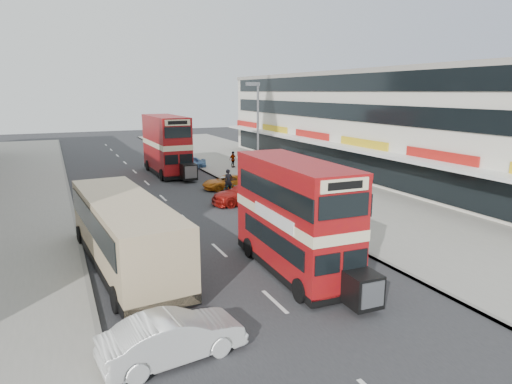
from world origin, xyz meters
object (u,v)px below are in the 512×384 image
cyclist (229,188)px  street_lamp (257,130)px  car_left_front (173,337)px  car_right_b (226,182)px  bus_main (295,217)px  pedestrian_far (233,159)px  car_right_a (247,193)px  bus_second (167,145)px  coach (125,230)px  car_right_c (187,163)px  pedestrian_near (316,195)px

cyclist → street_lamp: bearing=-4.7°
car_left_front → car_right_b: car_left_front is taller
bus_main → pedestrian_far: (7.16, 25.39, -1.48)m
bus_main → pedestrian_far: bus_main is taller
car_right_a → car_right_b: 5.02m
pedestrian_far → bus_second: bearing=157.3°
street_lamp → pedestrian_far: 12.52m
bus_second → coach: (-6.99, -21.69, -1.05)m
street_lamp → cyclist: size_ratio=3.92×
street_lamp → car_right_b: 5.39m
car_right_b → car_right_c: size_ratio=1.05×
car_right_a → car_right_b: car_right_a is taller
bus_second → pedestrian_far: (6.58, 0.24, -1.77)m
pedestrian_far → car_right_b: bearing=-139.3°
coach → cyclist: bearing=45.4°
bus_second → pedestrian_near: (5.71, -16.72, -1.70)m
street_lamp → pedestrian_far: street_lamp is taller
pedestrian_near → coach: bearing=14.1°
bus_main → pedestrian_near: (6.29, 8.43, -1.41)m
coach → bus_main: bearing=-33.1°
car_right_b → car_right_c: car_right_c is taller
car_right_c → car_right_b: bearing=6.2°
pedestrian_far → car_right_a: bearing=-132.2°
car_right_a → pedestrian_near: 4.80m
bus_main → car_right_b: size_ratio=2.19×
bus_second → cyclist: (1.77, -11.20, -2.03)m
car_right_a → pedestrian_near: pedestrian_near is taller
car_left_front → car_right_a: 18.52m
car_right_b → cyclist: size_ratio=1.86×
car_right_c → pedestrian_near: bearing=14.7°
car_right_a → car_right_c: 15.31m
pedestrian_near → pedestrian_far: 16.98m
cyclist → coach: bearing=-129.9°
coach → car_right_b: coach is taller
car_right_a → pedestrian_far: pedestrian_far is taller
car_right_a → cyclist: size_ratio=2.42×
coach → car_right_c: bearing=63.6°
bus_main → car_right_a: (2.93, 11.84, -1.70)m
car_right_b → pedestrian_near: size_ratio=2.23×
street_lamp → bus_second: size_ratio=0.87×
car_left_front → car_right_a: car_right_a is taller
pedestrian_near → cyclist: bearing=-61.8°
bus_main → car_right_b: 17.26m
street_lamp → car_left_front: street_lamp is taller
coach → car_right_b: 16.55m
car_right_a → pedestrian_far: 14.20m
car_left_front → pedestrian_far: bearing=-31.7°
car_right_a → bus_second: bearing=-170.4°
car_right_c → pedestrian_near: pedestrian_near is taller
cyclist → pedestrian_far: bearing=67.2°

